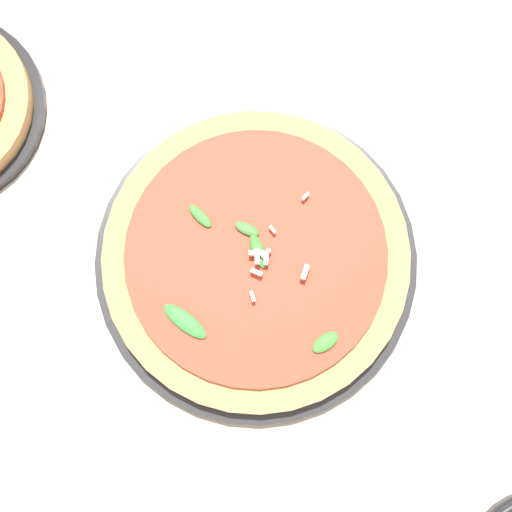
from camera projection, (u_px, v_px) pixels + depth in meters
The scene contains 2 objects.
ground_plane at pixel (240, 278), 0.69m from camera, with size 6.00×6.00×0.00m, color beige.
pizza_arugula_main at pixel (256, 259), 0.67m from camera, with size 0.31×0.31×0.05m.
Camera 1 is at (-0.03, 0.11, 0.68)m, focal length 50.00 mm.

